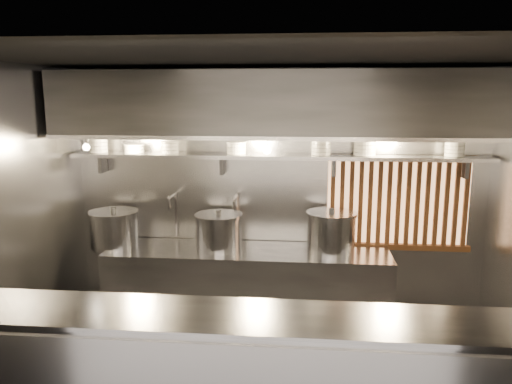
% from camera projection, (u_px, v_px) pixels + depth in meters
% --- Properties ---
extents(ceiling, '(4.50, 4.50, 0.00)m').
position_uv_depth(ceiling, '(269.00, 57.00, 3.80)').
color(ceiling, black).
rests_on(ceiling, wall_back).
extents(wall_back, '(4.50, 0.00, 4.50)m').
position_uv_depth(wall_back, '(278.00, 197.00, 5.54)').
color(wall_back, gray).
rests_on(wall_back, floor).
extents(wall_left, '(0.00, 3.00, 3.00)m').
position_uv_depth(wall_left, '(7.00, 227.00, 4.28)').
color(wall_left, gray).
rests_on(wall_left, floor).
extents(cooking_bench, '(3.00, 0.70, 0.90)m').
position_uv_depth(cooking_bench, '(247.00, 290.00, 5.38)').
color(cooking_bench, '#929297').
rests_on(cooking_bench, floor).
extents(bowl_shelf, '(4.40, 0.34, 0.04)m').
position_uv_depth(bowl_shelf, '(277.00, 156.00, 5.27)').
color(bowl_shelf, '#929297').
rests_on(bowl_shelf, wall_back).
extents(exhaust_hood, '(4.40, 0.81, 0.65)m').
position_uv_depth(exhaust_hood, '(276.00, 105.00, 4.95)').
color(exhaust_hood, '#2D2D30').
rests_on(exhaust_hood, ceiling).
extents(wood_screen, '(1.56, 0.09, 1.04)m').
position_uv_depth(wood_screen, '(398.00, 203.00, 5.37)').
color(wood_screen, '#E9A569').
rests_on(wood_screen, wall_back).
extents(faucet_left, '(0.04, 0.30, 0.50)m').
position_uv_depth(faucet_left, '(174.00, 206.00, 5.53)').
color(faucet_left, silver).
rests_on(faucet_left, wall_back).
extents(faucet_right, '(0.04, 0.30, 0.50)m').
position_uv_depth(faucet_right, '(236.00, 207.00, 5.47)').
color(faucet_right, silver).
rests_on(faucet_right, wall_back).
extents(heat_lamp, '(0.25, 0.35, 0.20)m').
position_uv_depth(heat_lamp, '(84.00, 141.00, 4.95)').
color(heat_lamp, '#929297').
rests_on(heat_lamp, exhaust_hood).
extents(pendant_bulb, '(0.09, 0.09, 0.19)m').
position_uv_depth(pendant_bulb, '(267.00, 150.00, 5.14)').
color(pendant_bulb, '#2D2D30').
rests_on(pendant_bulb, exhaust_hood).
extents(stock_pot_left, '(0.57, 0.57, 0.43)m').
position_uv_depth(stock_pot_left, '(114.00, 229.00, 5.39)').
color(stock_pot_left, '#929297').
rests_on(stock_pot_left, cooking_bench).
extents(stock_pot_mid, '(0.60, 0.60, 0.42)m').
position_uv_depth(stock_pot_mid, '(219.00, 231.00, 5.31)').
color(stock_pot_mid, '#929297').
rests_on(stock_pot_mid, cooking_bench).
extents(stock_pot_right, '(0.53, 0.53, 0.47)m').
position_uv_depth(stock_pot_right, '(331.00, 232.00, 5.20)').
color(stock_pot_right, '#929297').
rests_on(stock_pot_right, cooking_bench).
extents(bowl_stack_0, '(0.21, 0.21, 0.17)m').
position_uv_depth(bowl_stack_0, '(98.00, 145.00, 5.43)').
color(bowl_stack_0, silver).
rests_on(bowl_stack_0, bowl_shelf).
extents(bowl_stack_1, '(0.23, 0.23, 0.09)m').
position_uv_depth(bowl_stack_1, '(134.00, 149.00, 5.40)').
color(bowl_stack_1, silver).
rests_on(bowl_stack_1, bowl_shelf).
extents(bowl_stack_2, '(0.20, 0.20, 0.13)m').
position_uv_depth(bowl_stack_2, '(170.00, 147.00, 5.36)').
color(bowl_stack_2, silver).
rests_on(bowl_stack_2, bowl_shelf).
extents(bowl_stack_3, '(0.22, 0.22, 0.13)m').
position_uv_depth(bowl_stack_3, '(236.00, 148.00, 5.29)').
color(bowl_stack_3, silver).
rests_on(bowl_stack_3, bowl_shelf).
extents(bowl_stack_4, '(0.21, 0.21, 0.17)m').
position_uv_depth(bowl_stack_4, '(321.00, 147.00, 5.21)').
color(bowl_stack_4, silver).
rests_on(bowl_stack_4, bowl_shelf).
extents(bowl_stack_5, '(0.24, 0.24, 0.17)m').
position_uv_depth(bowl_stack_5, '(365.00, 147.00, 5.16)').
color(bowl_stack_5, silver).
rests_on(bowl_stack_5, bowl_shelf).
extents(bowl_stack_6, '(0.21, 0.21, 0.17)m').
position_uv_depth(bowl_stack_6, '(455.00, 148.00, 5.08)').
color(bowl_stack_6, silver).
rests_on(bowl_stack_6, bowl_shelf).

